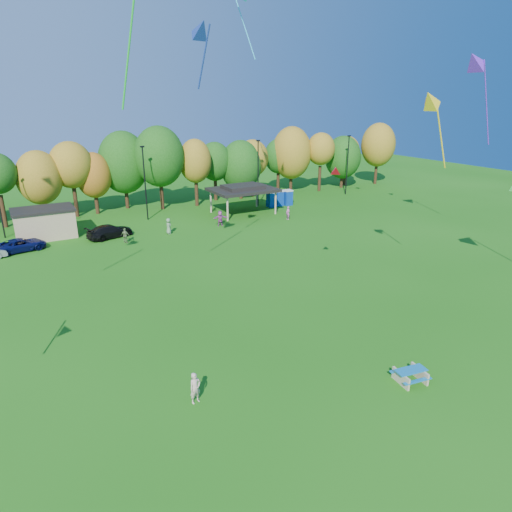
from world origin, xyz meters
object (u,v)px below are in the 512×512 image
picnic_table (410,375)px  car_c (21,245)px  car_d (110,231)px  kite_flyer (195,388)px  porta_potties (279,198)px

picnic_table → car_c: (-16.79, 35.01, 0.22)m
picnic_table → car_c: car_c is taller
car_c → car_d: car_d is taller
picnic_table → kite_flyer: bearing=168.0°
car_c → picnic_table: bearing=-165.2°
car_c → car_d: 8.80m
porta_potties → car_c: (-33.23, -4.32, -0.45)m
kite_flyer → car_d: 31.39m
kite_flyer → car_c: (-5.99, 30.93, -0.19)m
picnic_table → car_c: size_ratio=0.41×
kite_flyer → car_c: size_ratio=0.36×
car_d → car_c: bearing=76.9°
car_d → picnic_table: bearing=177.4°
porta_potties → car_d: bearing=-170.7°
porta_potties → picnic_table: (-16.45, -39.33, -0.66)m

